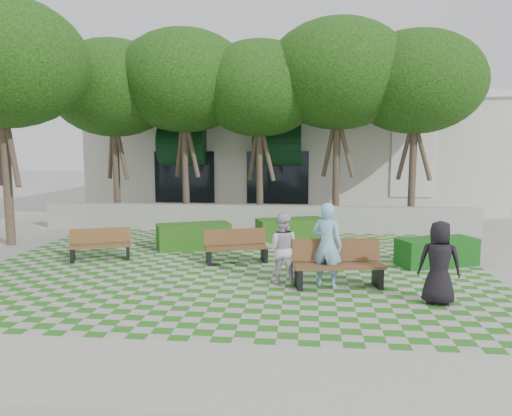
# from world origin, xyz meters

# --- Properties ---
(ground) EXTENTS (90.00, 90.00, 0.00)m
(ground) POSITION_xyz_m (0.00, 0.00, 0.00)
(ground) COLOR gray
(ground) RESTS_ON ground
(lawn) EXTENTS (12.00, 12.00, 0.00)m
(lawn) POSITION_xyz_m (0.00, 1.00, 0.01)
(lawn) COLOR #2B721E
(lawn) RESTS_ON ground
(sidewalk_south) EXTENTS (16.00, 2.00, 0.01)m
(sidewalk_south) POSITION_xyz_m (0.00, -4.70, 0.01)
(sidewalk_south) COLOR #9E9B93
(sidewalk_south) RESTS_ON ground
(retaining_wall) EXTENTS (15.00, 0.36, 0.90)m
(retaining_wall) POSITION_xyz_m (0.00, 6.20, 0.45)
(retaining_wall) COLOR #9E9B93
(retaining_wall) RESTS_ON ground
(bench_east) EXTENTS (1.96, 0.93, 0.99)m
(bench_east) POSITION_xyz_m (2.43, -0.44, 0.48)
(bench_east) COLOR #56371D
(bench_east) RESTS_ON ground
(bench_mid) EXTENTS (1.69, 1.03, 0.84)m
(bench_mid) POSITION_xyz_m (0.00, 1.48, 0.41)
(bench_mid) COLOR #56371D
(bench_mid) RESTS_ON ground
(bench_west) EXTENTS (1.62, 1.01, 0.81)m
(bench_west) POSITION_xyz_m (-3.55, 1.43, 0.39)
(bench_west) COLOR brown
(bench_west) RESTS_ON ground
(hedge_east) EXTENTS (2.09, 1.44, 0.68)m
(hedge_east) POSITION_xyz_m (4.97, 1.71, 0.34)
(hedge_east) COLOR #134916
(hedge_east) RESTS_ON ground
(hedge_midright) EXTENTS (2.21, 1.53, 0.72)m
(hedge_midright) POSITION_xyz_m (1.28, 4.36, 0.36)
(hedge_midright) COLOR #204E14
(hedge_midright) RESTS_ON ground
(hedge_midleft) EXTENTS (2.21, 1.58, 0.72)m
(hedge_midleft) POSITION_xyz_m (-1.47, 3.10, 0.36)
(hedge_midleft) COLOR #1F4E14
(hedge_midleft) RESTS_ON ground
(person_blue) EXTENTS (0.77, 0.65, 1.78)m
(person_blue) POSITION_xyz_m (2.20, -0.46, 0.89)
(person_blue) COLOR #7EBDE6
(person_blue) RESTS_ON ground
(person_dark) EXTENTS (0.85, 0.64, 1.58)m
(person_dark) POSITION_xyz_m (4.23, -1.41, 0.79)
(person_dark) COLOR black
(person_dark) RESTS_ON ground
(person_white) EXTENTS (0.80, 0.65, 1.53)m
(person_white) POSITION_xyz_m (1.25, -0.33, 0.77)
(person_white) COLOR silver
(person_white) RESTS_ON ground
(tree_row) EXTENTS (17.70, 13.40, 7.41)m
(tree_row) POSITION_xyz_m (-1.86, 5.95, 5.18)
(tree_row) COLOR #47382B
(tree_row) RESTS_ON ground
(building) EXTENTS (18.00, 8.92, 5.15)m
(building) POSITION_xyz_m (0.93, 14.08, 2.52)
(building) COLOR beige
(building) RESTS_ON ground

